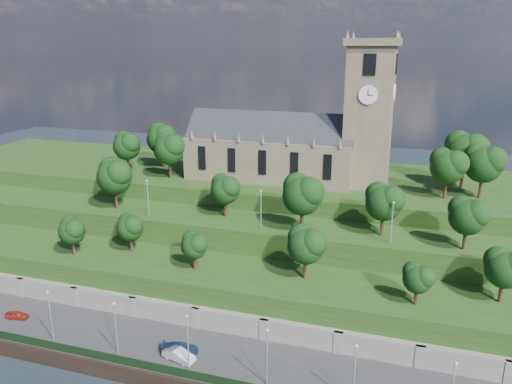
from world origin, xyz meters
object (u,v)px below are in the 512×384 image
(church, at_px, (296,142))
(car_left, at_px, (17,315))
(car_right, at_px, (180,348))
(car_middle, at_px, (179,355))

(church, relative_size, car_left, 11.55)
(church, height_order, car_right, church)
(car_left, bearing_deg, car_middle, -103.84)
(church, bearing_deg, car_left, -127.83)
(church, bearing_deg, car_right, -97.22)
(car_middle, xyz_separation_m, car_right, (-0.53, 1.40, -0.05))
(car_right, bearing_deg, car_middle, -172.81)
(church, height_order, car_middle, church)
(church, height_order, car_left, church)
(car_middle, bearing_deg, church, 6.55)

